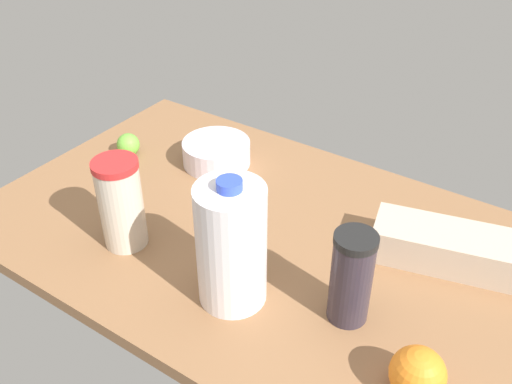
# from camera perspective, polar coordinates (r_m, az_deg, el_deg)

# --- Properties ---
(countertop) EXTENTS (1.20, 0.76, 0.03)m
(countertop) POSITION_cam_1_polar(r_m,az_deg,el_deg) (1.25, -0.00, -4.32)
(countertop) COLOR #8E6340
(countertop) RESTS_ON ground
(tumbler_cup) EXTENTS (0.09, 0.09, 0.20)m
(tumbler_cup) POSITION_cam_1_polar(r_m,az_deg,el_deg) (1.18, -13.36, -1.11)
(tumbler_cup) COLOR beige
(tumbler_cup) RESTS_ON countertop
(mixing_bowl) EXTENTS (0.17, 0.17, 0.06)m
(mixing_bowl) POSITION_cam_1_polar(r_m,az_deg,el_deg) (1.45, -3.98, 3.94)
(mixing_bowl) COLOR silver
(mixing_bowl) RESTS_ON countertop
(milk_jug) EXTENTS (0.13, 0.13, 0.26)m
(milk_jug) POSITION_cam_1_polar(r_m,az_deg,el_deg) (1.01, -2.48, -5.36)
(milk_jug) COLOR white
(milk_jug) RESTS_ON countertop
(shaker_bottle) EXTENTS (0.08, 0.08, 0.18)m
(shaker_bottle) POSITION_cam_1_polar(r_m,az_deg,el_deg) (1.01, 9.51, -8.43)
(shaker_bottle) COLOR #322B36
(shaker_bottle) RESTS_ON countertop
(egg_carton) EXTENTS (0.33, 0.18, 0.07)m
(egg_carton) POSITION_cam_1_polar(r_m,az_deg,el_deg) (1.20, 19.05, -5.32)
(egg_carton) COLOR beige
(egg_carton) RESTS_ON countertop
(orange_loose) EXTENTS (0.09, 0.09, 0.09)m
(orange_loose) POSITION_cam_1_polar(r_m,az_deg,el_deg) (0.95, 15.85, -17.10)
(orange_loose) COLOR orange
(orange_loose) RESTS_ON countertop
(lime_beside_bowl) EXTENTS (0.06, 0.06, 0.06)m
(lime_beside_bowl) POSITION_cam_1_polar(r_m,az_deg,el_deg) (1.52, -12.66, 4.65)
(lime_beside_bowl) COLOR #6CB93C
(lime_beside_bowl) RESTS_ON countertop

